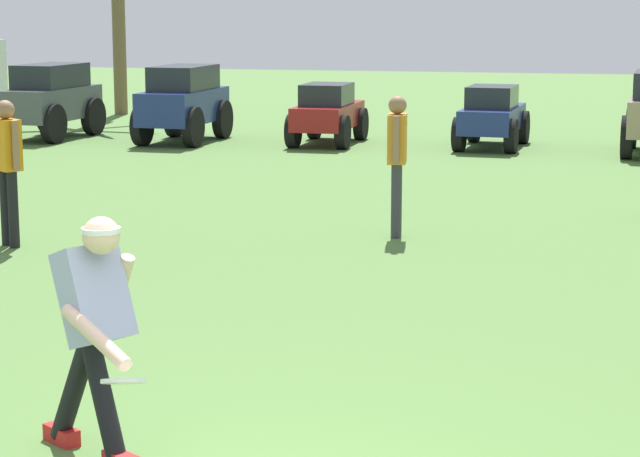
% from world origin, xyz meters
% --- Properties ---
extents(frisbee_thrower, '(0.87, 0.82, 1.43)m').
position_xyz_m(frisbee_thrower, '(-0.99, 0.93, 0.80)').
color(frisbee_thrower, black).
rests_on(frisbee_thrower, ground_plane).
extents(frisbee_in_flight, '(0.30, 0.29, 0.10)m').
position_xyz_m(frisbee_in_flight, '(-0.63, 0.46, 0.64)').
color(frisbee_in_flight, white).
extents(teammate_near_sideline, '(0.24, 0.50, 1.56)m').
position_xyz_m(teammate_near_sideline, '(-0.51, 8.09, 0.94)').
color(teammate_near_sideline, '#33333D').
rests_on(teammate_near_sideline, ground_plane).
extents(teammate_midfield, '(0.44, 0.36, 1.56)m').
position_xyz_m(teammate_midfield, '(-4.42, 6.57, 0.94)').
color(teammate_midfield, black).
rests_on(teammate_midfield, ground_plane).
extents(parked_car_slot_a, '(1.32, 2.41, 1.40)m').
position_xyz_m(parked_car_slot_a, '(-8.59, 16.42, 0.74)').
color(parked_car_slot_a, '#474C51').
rests_on(parked_car_slot_a, ground_plane).
extents(parked_car_slot_b, '(1.24, 2.38, 1.40)m').
position_xyz_m(parked_car_slot_b, '(-5.94, 16.43, 0.74)').
color(parked_car_slot_b, navy).
rests_on(parked_car_slot_b, ground_plane).
extents(parked_car_slot_c, '(1.10, 2.21, 1.10)m').
position_xyz_m(parked_car_slot_c, '(-3.27, 16.70, 0.56)').
color(parked_car_slot_c, maroon).
rests_on(parked_car_slot_c, ground_plane).
extents(parked_car_slot_d, '(1.20, 2.25, 1.10)m').
position_xyz_m(parked_car_slot_d, '(-0.30, 16.80, 0.56)').
color(parked_car_slot_d, navy).
rests_on(parked_car_slot_d, ground_plane).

